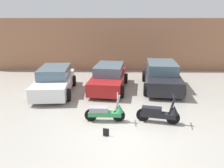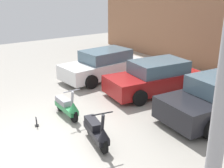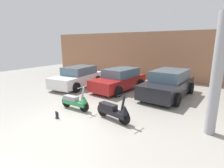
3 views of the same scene
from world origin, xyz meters
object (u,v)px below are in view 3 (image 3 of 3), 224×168
object	(u,v)px
scooter_front_right	(114,110)
support_column_side	(217,76)
car_rear_right	(168,84)
car_rear_center	(120,80)
placard_near_left_scooter	(57,115)
scooter_front_left	(76,101)
car_rear_left	(78,77)

from	to	relation	value
scooter_front_right	support_column_side	size ratio (longest dim) A/B	0.43
car_rear_right	support_column_side	world-z (taller)	support_column_side
car_rear_center	car_rear_right	distance (m)	2.83
placard_near_left_scooter	scooter_front_right	bearing A→B (deg)	26.40
scooter_front_right	placard_near_left_scooter	distance (m)	2.15
scooter_front_left	car_rear_left	world-z (taller)	car_rear_left
scooter_front_left	scooter_front_right	bearing A→B (deg)	-1.81
car_rear_right	placard_near_left_scooter	distance (m)	5.81
support_column_side	car_rear_right	bearing A→B (deg)	122.34
scooter_front_left	placard_near_left_scooter	size ratio (longest dim) A/B	5.75
car_rear_left	car_rear_center	distance (m)	2.79
car_rear_right	placard_near_left_scooter	size ratio (longest dim) A/B	16.12
car_rear_center	placard_near_left_scooter	bearing A→B (deg)	7.49
scooter_front_right	support_column_side	xyz separation A→B (m)	(3.01, 0.76, 1.42)
scooter_front_left	car_rear_center	xyz separation A→B (m)	(-0.01, 3.82, 0.24)
scooter_front_right	car_rear_right	world-z (taller)	car_rear_right
scooter_front_left	car_rear_left	xyz separation A→B (m)	(-2.73, 3.19, 0.24)
car_rear_left	car_rear_center	bearing A→B (deg)	99.18
scooter_front_right	placard_near_left_scooter	bearing A→B (deg)	-141.73
car_rear_left	support_column_side	size ratio (longest dim) A/B	1.08
placard_near_left_scooter	support_column_side	world-z (taller)	support_column_side
scooter_front_right	car_rear_center	bearing A→B (deg)	128.23
scooter_front_right	car_rear_center	size ratio (longest dim) A/B	0.39
car_rear_center	scooter_front_right	bearing A→B (deg)	33.48
scooter_front_right	car_rear_right	size ratio (longest dim) A/B	0.37
scooter_front_left	car_rear_center	world-z (taller)	car_rear_center
scooter_front_right	car_rear_left	distance (m)	5.71
car_rear_center	placard_near_left_scooter	distance (m)	4.90
scooter_front_right	car_rear_right	xyz separation A→B (m)	(0.88, 4.12, 0.27)
scooter_front_left	support_column_side	bearing A→B (deg)	8.68
placard_near_left_scooter	scooter_front_left	bearing A→B (deg)	90.99
car_rear_right	support_column_side	bearing A→B (deg)	37.80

